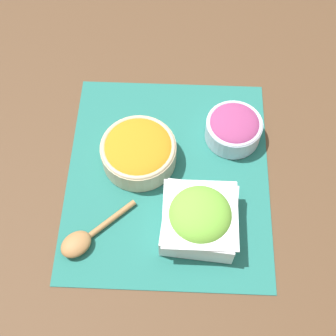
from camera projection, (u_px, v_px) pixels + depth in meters
ground_plane at (168, 176)px, 1.02m from camera, size 3.00×3.00×0.00m
placemat at (168, 175)px, 1.01m from camera, size 0.50×0.43×0.00m
carrot_bowl at (139, 151)px, 1.00m from camera, size 0.16×0.16×0.07m
lettuce_bowl at (200, 218)px, 0.92m from camera, size 0.16×0.16×0.09m
onion_bowl at (234, 128)px, 1.03m from camera, size 0.12×0.12×0.07m
wooden_spoon at (82, 240)px, 0.93m from camera, size 0.14×0.15×0.03m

